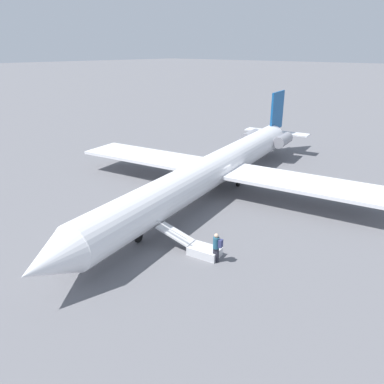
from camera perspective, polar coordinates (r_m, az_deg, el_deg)
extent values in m
plane|color=slate|center=(30.61, 2.83, -0.35)|extent=(600.00, 600.00, 0.00)
cylinder|color=white|center=(29.93, 2.90, 3.21)|extent=(28.82, 8.00, 2.58)
cone|color=white|center=(18.66, -21.05, -9.96)|extent=(3.26, 3.02, 2.53)
cone|color=white|center=(44.36, 12.86, 8.64)|extent=(3.77, 3.12, 2.53)
cube|color=#145193|center=(43.24, 12.86, 11.98)|extent=(3.58, 0.89, 4.13)
cube|color=white|center=(44.01, 12.76, 8.89)|extent=(2.89, 7.38, 0.13)
cube|color=white|center=(28.87, 17.26, 1.17)|extent=(6.35, 12.68, 0.26)
cube|color=white|center=(34.98, -6.70, 5.41)|extent=(6.35, 12.68, 0.26)
cylinder|color=gray|center=(40.49, 13.70, 7.68)|extent=(3.26, 1.73, 1.16)
cylinder|color=gray|center=(41.66, 8.92, 8.39)|extent=(3.26, 1.73, 1.16)
cylinder|color=black|center=(23.34, -8.16, -6.87)|extent=(0.66, 0.28, 0.64)
cylinder|color=gray|center=(23.15, -8.22, -5.95)|extent=(0.11, 0.11, 0.20)
cylinder|color=black|center=(32.47, 7.06, 1.39)|extent=(0.66, 0.28, 0.64)
cylinder|color=gray|center=(32.33, 7.09, 2.09)|extent=(0.11, 0.11, 0.20)
cylinder|color=black|center=(33.40, 3.42, 2.09)|extent=(0.66, 0.28, 0.64)
cylinder|color=gray|center=(33.27, 3.44, 2.77)|extent=(0.11, 0.11, 0.20)
cube|color=silver|center=(21.80, 1.92, -9.01)|extent=(1.42, 1.98, 0.50)
cube|color=silver|center=(22.43, -2.56, -6.41)|extent=(1.31, 2.36, 0.78)
cube|color=silver|center=(21.87, -3.23, -5.72)|extent=(0.48, 2.19, 0.72)
cube|color=#23232D|center=(21.15, 3.66, -9.51)|extent=(0.25, 0.31, 0.85)
cylinder|color=#265972|center=(20.78, 3.71, -7.73)|extent=(0.36, 0.36, 0.65)
sphere|color=beige|center=(20.57, 3.74, -6.65)|extent=(0.24, 0.24, 0.24)
cube|color=navy|center=(20.66, 4.38, -7.83)|extent=(0.31, 0.23, 0.44)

